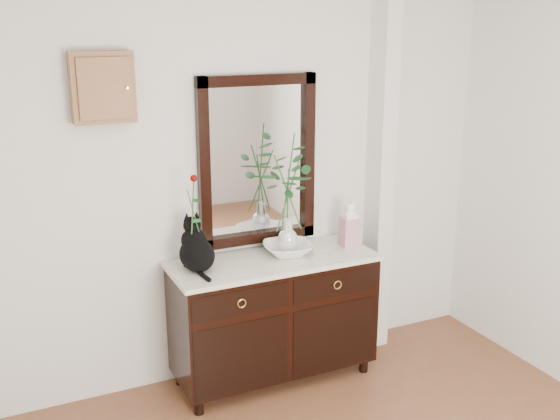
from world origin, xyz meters
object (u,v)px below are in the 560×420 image
sideboard (273,313)px  ginger_jar (350,223)px  cat (197,244)px  lotus_bowl (288,249)px

sideboard → ginger_jar: bearing=1.4°
ginger_jar → cat: bearing=179.8°
lotus_bowl → ginger_jar: 0.47m
sideboard → ginger_jar: ginger_jar is taller
cat → ginger_jar: bearing=-5.1°
lotus_bowl → ginger_jar: bearing=-2.1°
sideboard → cat: 0.74m
cat → lotus_bowl: bearing=-3.7°
ginger_jar → lotus_bowl: bearing=177.9°
cat → ginger_jar: 1.07m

